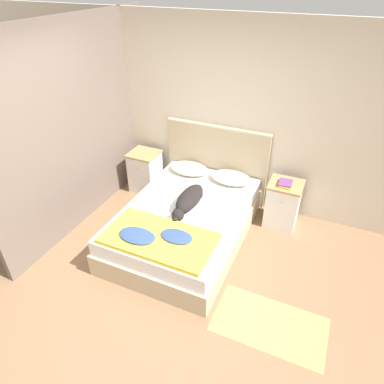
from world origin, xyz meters
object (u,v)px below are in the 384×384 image
(pillow_right, at_px, (231,178))
(dog, at_px, (189,200))
(nightstand_left, at_px, (145,171))
(bed, at_px, (185,223))
(book_stack, at_px, (286,183))
(pillow_left, at_px, (189,168))
(nightstand_right, at_px, (283,204))

(pillow_right, bearing_deg, dog, -110.39)
(nightstand_left, bearing_deg, bed, -37.18)
(dog, relative_size, book_stack, 3.51)
(bed, xyz_separation_m, nightstand_left, (-1.06, 0.81, 0.08))
(pillow_left, bearing_deg, book_stack, -1.14)
(pillow_left, height_order, dog, dog)
(dog, bearing_deg, pillow_right, 69.61)
(nightstand_left, xyz_separation_m, pillow_left, (0.75, 0.00, 0.22))
(bed, xyz_separation_m, nightstand_right, (1.06, 0.81, 0.08))
(pillow_right, height_order, book_stack, book_stack)
(nightstand_left, xyz_separation_m, nightstand_right, (2.13, 0.00, 0.00))
(nightstand_left, height_order, dog, dog)
(bed, xyz_separation_m, book_stack, (1.06, 0.78, 0.42))
(bed, relative_size, pillow_right, 3.68)
(book_stack, bearing_deg, pillow_left, 178.86)
(bed, bearing_deg, nightstand_right, 37.18)
(nightstand_left, height_order, pillow_right, nightstand_left)
(dog, bearing_deg, nightstand_right, 36.46)
(nightstand_left, distance_m, book_stack, 2.15)
(bed, bearing_deg, pillow_left, 111.34)
(bed, bearing_deg, book_stack, 36.39)
(nightstand_right, distance_m, book_stack, 0.34)
(nightstand_right, bearing_deg, book_stack, -100.26)
(bed, height_order, pillow_left, pillow_left)
(nightstand_right, distance_m, pillow_right, 0.78)
(pillow_left, relative_size, dog, 0.69)
(bed, relative_size, pillow_left, 3.68)
(book_stack, bearing_deg, bed, -143.61)
(nightstand_left, height_order, book_stack, book_stack)
(dog, bearing_deg, book_stack, 35.63)
(bed, distance_m, nightstand_right, 1.34)
(pillow_right, bearing_deg, nightstand_left, -179.95)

